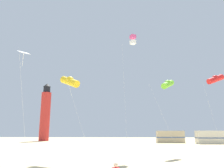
% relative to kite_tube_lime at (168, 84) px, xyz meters
% --- Properties ---
extents(kite_tube_lime, '(3.27, 3.51, 8.81)m').
position_rel_kite_tube_lime_xyz_m(kite_tube_lime, '(0.00, 0.00, 0.00)').
color(kite_tube_lime, silver).
rests_on(kite_tube_lime, ground).
extents(kite_tube_scarlet, '(2.75, 2.32, 9.67)m').
position_rel_kite_tube_lime_xyz_m(kite_tube_scarlet, '(6.16, 1.30, 0.86)').
color(kite_tube_scarlet, silver).
rests_on(kite_tube_scarlet, ground).
extents(kite_tube_gold, '(3.44, 3.32, 8.05)m').
position_rel_kite_tube_lime_xyz_m(kite_tube_gold, '(-10.48, -5.24, -0.75)').
color(kite_tube_gold, silver).
rests_on(kite_tube_gold, ground).
extents(kite_box_rainbow, '(1.78, 2.22, 14.13)m').
position_rel_kite_tube_lime_xyz_m(kite_box_rainbow, '(-4.06, -0.76, 5.42)').
color(kite_box_rainbow, silver).
rests_on(kite_box_rainbow, ground).
extents(kite_diamond_white, '(1.63, 1.63, 9.27)m').
position_rel_kite_tube_lime_xyz_m(kite_diamond_white, '(-13.58, -8.81, 0.60)').
color(kite_diamond_white, silver).
rests_on(kite_diamond_white, ground).
extents(lighthouse_distant, '(2.80, 2.80, 16.80)m').
position_rel_kite_tube_lime_xyz_m(lighthouse_distant, '(-28.30, 37.19, -0.27)').
color(lighthouse_distant, red).
rests_on(lighthouse_distant, ground).
extents(rv_van_tan, '(6.45, 2.38, 2.80)m').
position_rel_kite_tube_lime_xyz_m(rv_van_tan, '(5.75, 28.82, -6.71)').
color(rv_van_tan, '#C6B28C').
rests_on(rv_van_tan, ground).
extents(rv_van_cream, '(6.53, 2.60, 2.80)m').
position_rel_kite_tube_lime_xyz_m(rv_van_cream, '(13.77, 24.43, -6.71)').
color(rv_van_cream, beige).
rests_on(rv_van_cream, ground).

